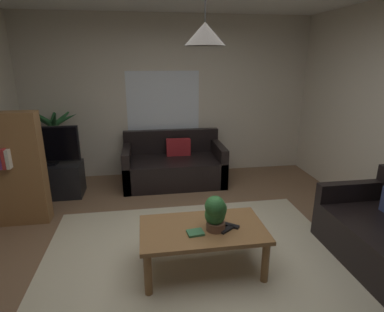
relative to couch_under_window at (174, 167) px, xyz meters
name	(u,v)px	position (x,y,z in m)	size (l,w,h in m)	color
floor	(197,264)	(0.01, -2.20, -0.28)	(4.82, 5.39, 0.02)	brown
rug	(200,276)	(0.01, -2.40, -0.27)	(3.13, 2.96, 0.01)	beige
wall_back	(170,98)	(0.01, 0.52, 1.06)	(4.94, 0.06, 2.67)	beige
window_pane	(163,103)	(-0.11, 0.49, 0.99)	(1.22, 0.01, 1.05)	white
couch_under_window	(174,167)	(0.00, 0.00, 0.00)	(1.61, 0.87, 0.82)	black
coffee_table	(203,234)	(0.05, -2.28, 0.11)	(1.19, 0.68, 0.45)	olive
book_on_table_0	(195,233)	(-0.04, -2.37, 0.19)	(0.15, 0.12, 0.02)	#387247
remote_on_table_0	(231,226)	(0.32, -2.30, 0.19)	(0.05, 0.16, 0.02)	black
remote_on_table_1	(227,230)	(0.26, -2.36, 0.19)	(0.05, 0.16, 0.02)	black
potted_plant_on_table	(215,212)	(0.16, -2.33, 0.36)	(0.21, 0.23, 0.35)	brown
tv_stand	(51,180)	(-1.86, -0.26, -0.02)	(0.90, 0.44, 0.50)	black
tv	(46,145)	(-1.86, -0.28, 0.52)	(0.92, 0.16, 0.57)	black
potted_palm_corner	(56,146)	(-1.88, 0.29, 0.35)	(0.74, 0.94, 1.32)	#B77051
bookshelf_corner	(13,169)	(-2.04, -1.02, 0.44)	(0.70, 0.31, 1.40)	olive
pendant_lamp	(205,34)	(0.05, -2.28, 1.90)	(0.33, 0.33, 0.59)	black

